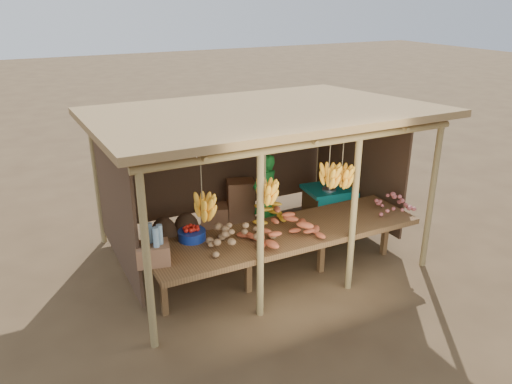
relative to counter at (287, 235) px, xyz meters
name	(u,v)px	position (x,y,z in m)	size (l,w,h in m)	color
ground	(256,253)	(0.00, 0.95, -0.74)	(60.00, 60.00, 0.00)	brown
stall_structure	(253,139)	(-0.08, 0.89, 1.18)	(4.70, 3.50, 2.43)	#977F4E
counter	(287,235)	(0.00, 0.00, 0.00)	(3.90, 1.05, 0.80)	brown
potato_heap	(239,230)	(-0.73, 0.01, 0.24)	(0.94, 0.56, 0.36)	#97734E
sweet_potato_heap	(283,225)	(-0.13, -0.13, 0.24)	(0.97, 0.58, 0.36)	#BC5330
onion_heap	(391,202)	(1.71, -0.16, 0.24)	(0.75, 0.45, 0.35)	#B95B5A
banana_pile	(270,209)	(-0.03, 0.43, 0.23)	(0.55, 0.33, 0.35)	yellow
tomato_basin	(192,234)	(-1.26, 0.36, 0.14)	(0.37, 0.37, 0.20)	navy
bottle_box	(152,249)	(-1.90, -0.02, 0.25)	(0.46, 0.39, 0.51)	#966343
vendor	(265,196)	(0.42, 1.45, -0.01)	(0.53, 0.35, 1.46)	#1A772A
tarp_crate	(327,205)	(1.59, 1.30, -0.35)	(0.86, 0.76, 0.94)	brown
carton_stack	(232,206)	(0.13, 2.15, -0.40)	(1.09, 0.51, 0.76)	#966343
burlap_sacks	(175,229)	(-1.03, 1.88, -0.49)	(0.82, 0.43, 0.58)	#4B3322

